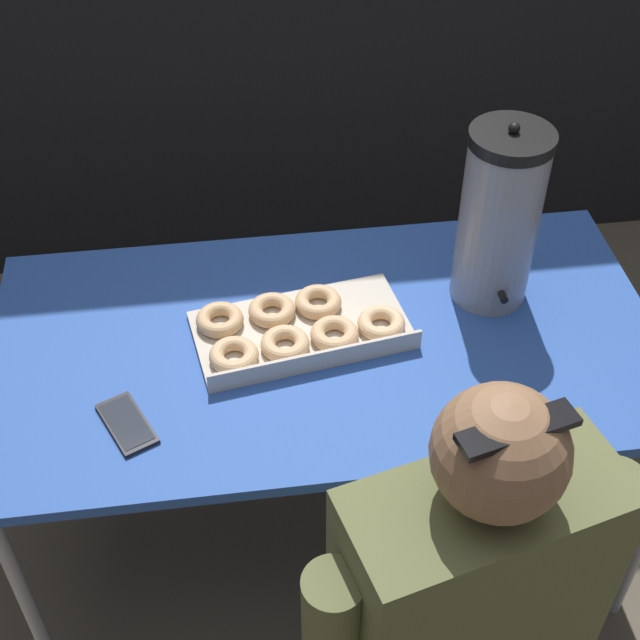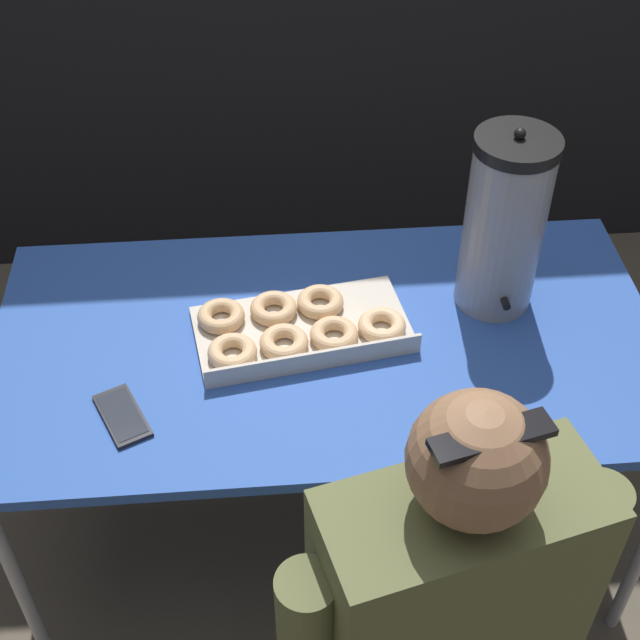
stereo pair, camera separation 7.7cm
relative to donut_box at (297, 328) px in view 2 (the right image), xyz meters
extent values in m
plane|color=brown|center=(0.07, -0.02, -0.76)|extent=(12.00, 12.00, 0.00)
cube|color=#2D56B2|center=(0.07, -0.02, -0.04)|extent=(1.51, 0.79, 0.03)
cylinder|color=#ADADB2|center=(-0.64, -0.37, -0.40)|extent=(0.03, 0.03, 0.71)
cylinder|color=#ADADB2|center=(-0.64, 0.33, -0.40)|extent=(0.03, 0.03, 0.71)
cylinder|color=#ADADB2|center=(0.78, 0.33, -0.40)|extent=(0.03, 0.03, 0.71)
cube|color=beige|center=(0.01, 0.01, -0.01)|extent=(0.52, 0.33, 0.02)
cube|color=beige|center=(0.03, -0.11, 0.01)|extent=(0.48, 0.08, 0.04)
torus|color=#E5B784|center=(-0.15, -0.08, 0.01)|extent=(0.14, 0.14, 0.03)
torus|color=#E6B885|center=(-0.03, -0.05, 0.01)|extent=(0.15, 0.15, 0.03)
torus|color=#E3B582|center=(0.08, -0.04, 0.01)|extent=(0.14, 0.14, 0.03)
torus|color=#EFC18E|center=(0.19, -0.02, 0.01)|extent=(0.11, 0.11, 0.03)
torus|color=#DCAE7B|center=(-0.17, 0.04, 0.01)|extent=(0.15, 0.15, 0.03)
torus|color=#E0B27F|center=(-0.05, 0.06, 0.01)|extent=(0.14, 0.14, 0.03)
torus|color=#E1B380|center=(0.06, 0.07, 0.01)|extent=(0.15, 0.15, 0.03)
cylinder|color=#939399|center=(0.47, 0.09, 0.18)|extent=(0.18, 0.18, 0.41)
cylinder|color=black|center=(0.47, 0.09, 0.40)|extent=(0.18, 0.18, 0.03)
sphere|color=black|center=(0.47, 0.09, 0.42)|extent=(0.03, 0.03, 0.03)
cylinder|color=black|center=(0.47, 0.00, 0.05)|extent=(0.02, 0.04, 0.02)
cube|color=black|center=(-0.38, -0.22, -0.02)|extent=(0.14, 0.18, 0.01)
cube|color=#2D333D|center=(-0.38, -0.22, -0.01)|extent=(0.12, 0.15, 0.00)
cube|color=#60663D|center=(0.22, -0.70, 0.01)|extent=(0.48, 0.31, 0.55)
sphere|color=#8E6647|center=(0.22, -0.70, 0.39)|extent=(0.20, 0.20, 0.20)
cube|color=black|center=(0.22, -0.72, 0.47)|extent=(0.18, 0.09, 0.01)
cylinder|color=#60663D|center=(0.46, -0.63, -0.02)|extent=(0.10, 0.10, 0.44)
camera|label=1|loc=(-0.14, -1.45, 1.38)|focal=50.00mm
camera|label=2|loc=(-0.06, -1.45, 1.38)|focal=50.00mm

